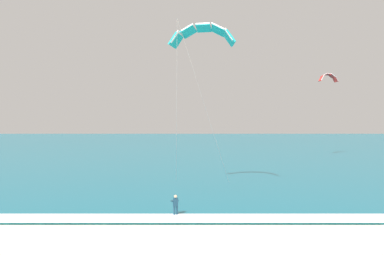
# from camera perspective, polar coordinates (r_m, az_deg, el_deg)

# --- Properties ---
(sea) EXTENTS (200.00, 120.00, 0.20)m
(sea) POSITION_cam_1_polar(r_m,az_deg,el_deg) (88.96, 2.84, -2.80)
(sea) COLOR #146075
(sea) RESTS_ON ground
(surf_foam) EXTENTS (200.00, 2.38, 0.04)m
(surf_foam) POSITION_cam_1_polar(r_m,az_deg,el_deg) (30.76, 8.24, -12.03)
(surf_foam) COLOR white
(surf_foam) RESTS_ON sea
(surfboard) EXTENTS (0.87, 1.47, 0.09)m
(surfboard) POSITION_cam_1_polar(r_m,az_deg,el_deg) (31.48, -2.16, -12.05)
(surfboard) COLOR #239EC6
(surfboard) RESTS_ON ground
(kitesurfer) EXTENTS (0.63, 0.63, 1.69)m
(kitesurfer) POSITION_cam_1_polar(r_m,az_deg,el_deg) (31.28, -2.17, -10.42)
(kitesurfer) COLOR #143347
(kitesurfer) RESTS_ON ground
(kite_primary) EXTENTS (6.32, 10.17, 14.98)m
(kite_primary) POSITION_cam_1_polar(r_m,az_deg,el_deg) (40.50, 1.56, 12.69)
(kite_primary) COLOR teal
(kite_distant) EXTENTS (3.76, 2.46, 1.45)m
(kite_distant) POSITION_cam_1_polar(r_m,az_deg,el_deg) (72.90, 18.08, 6.65)
(kite_distant) COLOR red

